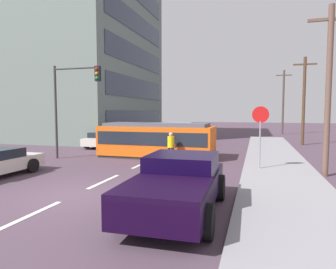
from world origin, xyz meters
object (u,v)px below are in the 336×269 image
city_bus (169,133)px  parked_sedan_mid (106,139)px  stop_sign (260,124)px  utility_pole_far (283,101)px  parked_sedan_far (137,133)px  pedestrian_crossing (171,146)px  traffic_light_mast (72,94)px  pickup_truck_parked (178,184)px  parked_sedan_furthest (160,130)px  utility_pole_mid (304,99)px  utility_pole_near (329,88)px  streetcar_tram (157,139)px

city_bus → parked_sedan_mid: city_bus is taller
stop_sign → utility_pole_far: 24.69m
stop_sign → parked_sedan_far: bearing=131.6°
parked_sedan_far → utility_pole_far: 18.75m
utility_pole_far → parked_sedan_far: bearing=-141.7°
parked_sedan_mid → utility_pole_far: bearing=51.0°
pedestrian_crossing → traffic_light_mast: size_ratio=0.31×
utility_pole_far → pickup_truck_parked: bearing=-99.3°
parked_sedan_furthest → utility_pole_mid: (14.44, -6.10, 3.17)m
pickup_truck_parked → utility_pole_near: 8.47m
parked_sedan_furthest → utility_pole_near: size_ratio=0.64×
streetcar_tram → city_bus: 5.14m
parked_sedan_furthest → parked_sedan_far: bearing=-96.9°
pedestrian_crossing → stop_sign: size_ratio=0.58×
parked_sedan_far → traffic_light_mast: bearing=-84.4°
utility_pole_near → utility_pole_far: utility_pole_far is taller
streetcar_tram → traffic_light_mast: traffic_light_mast is taller
streetcar_tram → utility_pole_near: utility_pole_near is taller
utility_pole_mid → parked_sedan_furthest: bearing=157.1°
traffic_light_mast → utility_pole_mid: (13.88, 11.92, -0.00)m
city_bus → parked_sedan_far: (-4.88, 5.28, -0.45)m
city_bus → pedestrian_crossing: bearing=-72.6°
parked_sedan_mid → utility_pole_far: (14.47, 17.83, 3.43)m
city_bus → utility_pole_far: size_ratio=0.70×
stop_sign → utility_pole_far: (2.89, 24.45, 1.86)m
pickup_truck_parked → utility_pole_near: size_ratio=0.70×
city_bus → utility_pole_far: bearing=60.2°
pickup_truck_parked → utility_pole_far: size_ratio=0.65×
stop_sign → pickup_truck_parked: bearing=-108.4°
stop_sign → utility_pole_mid: size_ratio=0.40×
streetcar_tram → pedestrian_crossing: size_ratio=4.13×
utility_pole_far → traffic_light_mast: bearing=-119.0°
utility_pole_near → utility_pole_far: size_ratio=0.93×
pickup_truck_parked → utility_pole_mid: bearing=73.3°
parked_sedan_mid → stop_sign: stop_sign is taller
parked_sedan_far → utility_pole_far: (14.46, 11.42, 3.43)m
pickup_truck_parked → parked_sedan_far: 21.74m
streetcar_tram → utility_pole_near: bearing=-19.1°
streetcar_tram → parked_sedan_furthest: 16.63m
pedestrian_crossing → traffic_light_mast: traffic_light_mast is taller
pedestrian_crossing → traffic_light_mast: (-5.80, -0.38, 2.85)m
parked_sedan_furthest → parked_sedan_mid: bearing=-93.2°
traffic_light_mast → utility_pole_far: 27.35m
stop_sign → utility_pole_mid: 13.03m
parked_sedan_furthest → utility_pole_near: bearing=-54.2°
traffic_light_mast → utility_pole_far: bearing=61.0°
pickup_truck_parked → traffic_light_mast: (-8.16, 7.10, 3.00)m
streetcar_tram → parked_sedan_furthest: (-4.95, 15.88, -0.46)m
parked_sedan_mid → streetcar_tram: bearing=-35.2°
utility_pole_mid → parked_sedan_far: bearing=177.7°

